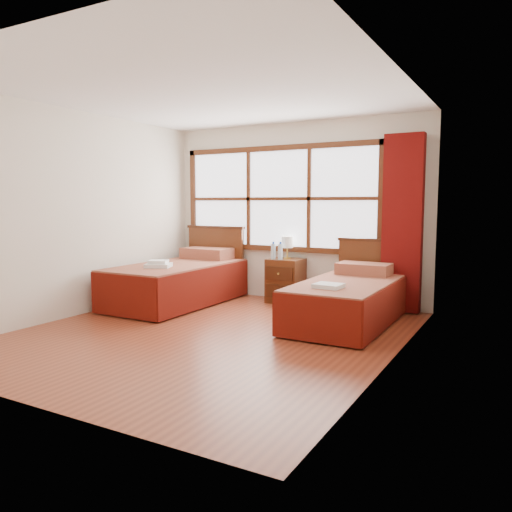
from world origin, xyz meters
The scene contains 15 objects.
floor centered at (0.00, 0.00, 0.00)m, with size 4.50×4.50×0.00m, color brown.
ceiling centered at (0.00, 0.00, 2.60)m, with size 4.50×4.50×0.00m, color white.
wall_back centered at (0.00, 2.25, 1.30)m, with size 4.00×4.00×0.00m, color silver.
wall_left centered at (-2.00, 0.00, 1.30)m, with size 4.50×4.50×0.00m, color silver.
wall_right centered at (2.00, 0.00, 1.30)m, with size 4.50×4.50×0.00m, color silver.
window centered at (-0.25, 2.21, 1.50)m, with size 3.16×0.06×1.56m.
curtain centered at (1.60, 2.11, 1.17)m, with size 0.50×0.16×2.30m, color #5F0B09.
bed_left centered at (-1.32, 1.20, 0.33)m, with size 1.11×2.14×1.08m.
bed_right centered at (1.19, 1.20, 0.29)m, with size 0.99×2.01×0.96m.
nightstand centered at (-0.02, 1.99, 0.32)m, with size 0.48×0.47×0.64m.
towels_left centered at (-1.32, 0.73, 0.62)m, with size 0.41×0.39×0.10m.
towels_right centered at (1.15, 0.64, 0.54)m, with size 0.31×0.27×0.05m.
lamp centered at (-0.02, 2.04, 0.86)m, with size 0.17×0.17×0.32m.
bottle_near centered at (-0.17, 1.89, 0.75)m, with size 0.07×0.07×0.25m.
bottle_far centered at (-0.05, 1.89, 0.75)m, with size 0.07×0.07×0.26m.
Camera 1 is at (3.06, -4.47, 1.45)m, focal length 35.00 mm.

